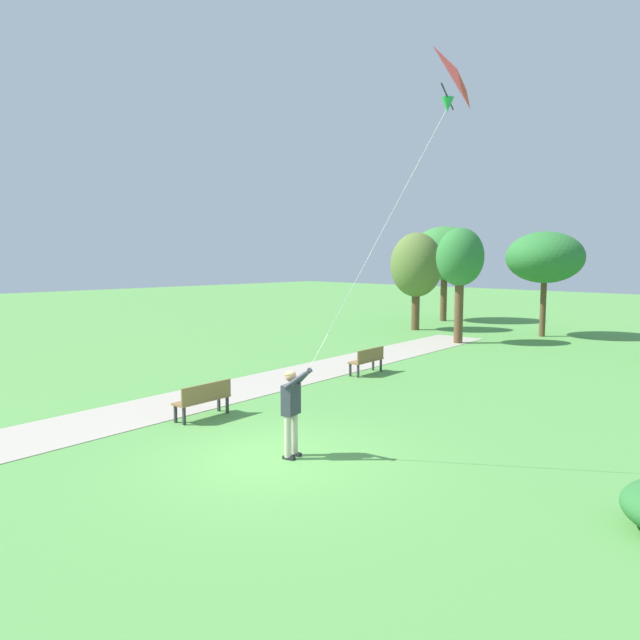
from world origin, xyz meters
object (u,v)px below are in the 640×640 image
(tree_behind_path, at_px, (445,253))
(tree_treeline_right, at_px, (460,259))
(tree_lakeside_near, at_px, (416,266))
(tree_horizon_far, at_px, (545,258))
(park_bench_near_walkway, at_px, (204,398))
(flying_kite, at_px, (433,80))
(park_bench_far_walkway, at_px, (368,359))
(person_kite_flyer, at_px, (292,405))

(tree_behind_path, xyz_separation_m, tree_treeline_right, (5.64, -7.60, -0.30))
(tree_behind_path, height_order, tree_lakeside_near, tree_behind_path)
(tree_horizon_far, xyz_separation_m, tree_treeline_right, (-1.76, -4.92, -0.05))
(park_bench_near_walkway, bearing_deg, tree_lakeside_near, 109.80)
(flying_kite, relative_size, park_bench_far_walkway, 3.57)
(flying_kite, bearing_deg, tree_lakeside_near, 125.63)
(flying_kite, relative_size, tree_treeline_right, 1.05)
(park_bench_near_walkway, distance_m, tree_horizon_far, 20.54)
(flying_kite, bearing_deg, park_bench_near_walkway, -177.37)
(flying_kite, bearing_deg, person_kite_flyer, -165.29)
(tree_treeline_right, bearing_deg, tree_horizon_far, 70.36)
(tree_horizon_far, xyz_separation_m, tree_lakeside_near, (-6.02, -2.23, -0.43))
(park_bench_near_walkway, distance_m, tree_lakeside_near, 19.38)
(park_bench_near_walkway, bearing_deg, person_kite_flyer, -6.45)
(person_kite_flyer, bearing_deg, tree_treeline_right, 110.29)
(tree_treeline_right, bearing_deg, tree_lakeside_near, 147.69)
(person_kite_flyer, xyz_separation_m, flying_kite, (2.63, 0.69, 5.70))
(flying_kite, xyz_separation_m, tree_treeline_right, (-8.45, 15.04, -2.91))
(person_kite_flyer, height_order, tree_behind_path, tree_behind_path)
(person_kite_flyer, xyz_separation_m, tree_behind_path, (-11.45, 23.33, 3.09))
(tree_treeline_right, height_order, tree_lakeside_near, tree_treeline_right)
(person_kite_flyer, distance_m, tree_lakeside_near, 21.14)
(person_kite_flyer, height_order, park_bench_far_walkway, person_kite_flyer)
(tree_lakeside_near, bearing_deg, flying_kite, -54.37)
(flying_kite, distance_m, tree_behind_path, 26.79)
(tree_behind_path, distance_m, tree_lakeside_near, 5.14)
(tree_horizon_far, bearing_deg, person_kite_flyer, -78.89)
(person_kite_flyer, relative_size, flying_kite, 0.33)
(flying_kite, distance_m, tree_lakeside_near, 22.07)
(tree_behind_path, bearing_deg, tree_treeline_right, -53.43)
(tree_lakeside_near, bearing_deg, park_bench_near_walkway, -70.20)
(park_bench_near_walkway, height_order, tree_horizon_far, tree_horizon_far)
(park_bench_near_walkway, distance_m, tree_behind_path, 24.51)
(park_bench_far_walkway, height_order, tree_treeline_right, tree_treeline_right)
(flying_kite, xyz_separation_m, park_bench_near_walkway, (-6.22, -0.29, -6.23))
(tree_behind_path, bearing_deg, person_kite_flyer, -63.85)
(tree_behind_path, relative_size, tree_lakeside_near, 1.11)
(park_bench_near_walkway, relative_size, park_bench_far_walkway, 1.00)
(person_kite_flyer, distance_m, park_bench_far_walkway, 8.52)
(park_bench_near_walkway, bearing_deg, tree_horizon_far, 91.33)
(person_kite_flyer, bearing_deg, park_bench_near_walkway, 173.55)
(tree_behind_path, height_order, tree_horizon_far, tree_behind_path)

